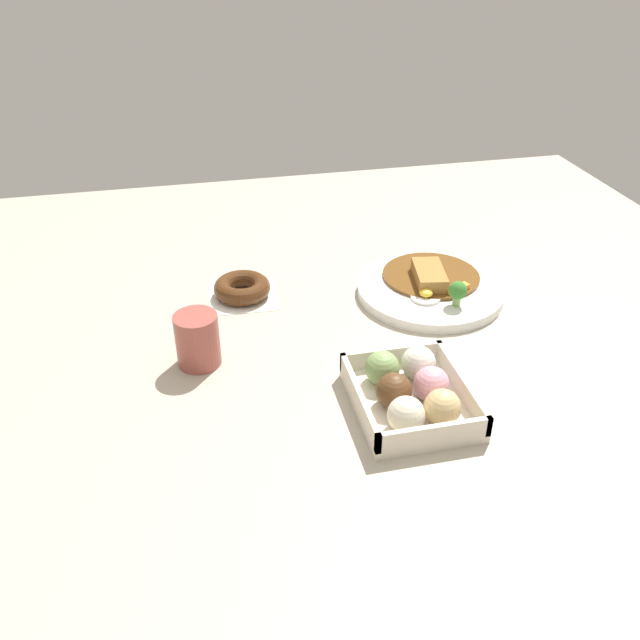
% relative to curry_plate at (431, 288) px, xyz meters
% --- Properties ---
extents(ground_plane, '(1.60, 1.60, 0.00)m').
position_rel_curry_plate_xyz_m(ground_plane, '(-0.14, 0.17, -0.01)').
color(ground_plane, '#B2A893').
extents(curry_plate, '(0.26, 0.26, 0.06)m').
position_rel_curry_plate_xyz_m(curry_plate, '(0.00, 0.00, 0.00)').
color(curry_plate, white).
rests_on(curry_plate, ground_plane).
extents(donut_box, '(0.19, 0.16, 0.06)m').
position_rel_curry_plate_xyz_m(donut_box, '(-0.30, 0.14, 0.01)').
color(donut_box, beige).
rests_on(donut_box, ground_plane).
extents(chocolate_ring_donut, '(0.13, 0.13, 0.03)m').
position_rel_curry_plate_xyz_m(chocolate_ring_donut, '(0.07, 0.34, 0.00)').
color(chocolate_ring_donut, white).
rests_on(chocolate_ring_donut, ground_plane).
extents(coffee_mug, '(0.07, 0.07, 0.09)m').
position_rel_curry_plate_xyz_m(coffee_mug, '(-0.12, 0.43, 0.03)').
color(coffee_mug, '#9E4C42').
rests_on(coffee_mug, ground_plane).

